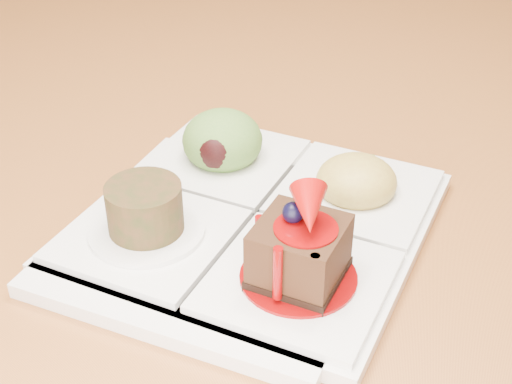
# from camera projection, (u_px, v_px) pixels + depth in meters

# --- Properties ---
(dining_table) EXTENTS (1.00, 1.80, 0.75)m
(dining_table) POSITION_uv_depth(u_px,v_px,m) (161.00, 137.00, 0.83)
(dining_table) COLOR #9B5E28
(dining_table) RESTS_ON ground
(sampler_plate) EXTENTS (0.31, 0.31, 0.10)m
(sampler_plate) POSITION_uv_depth(u_px,v_px,m) (256.00, 205.00, 0.57)
(sampler_plate) COLOR white
(sampler_plate) RESTS_ON dining_table
(second_plate) EXTENTS (0.27, 0.27, 0.01)m
(second_plate) POSITION_uv_depth(u_px,v_px,m) (224.00, 239.00, 0.55)
(second_plate) COLOR white
(second_plate) RESTS_ON dining_table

